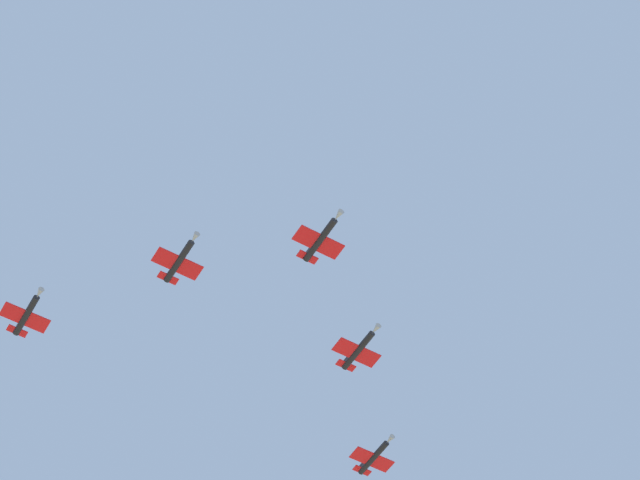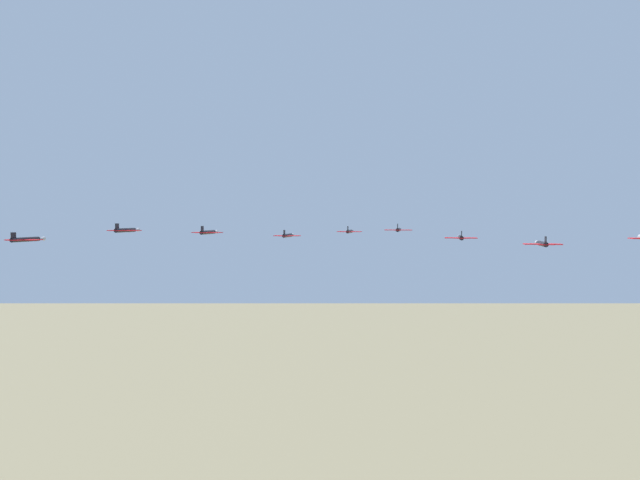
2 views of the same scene
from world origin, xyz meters
name	(u,v)px [view 2 (image 2 of 2)]	position (x,y,z in m)	size (l,w,h in m)	color
jet_lead	(350,231)	(17.45, 10.85, 147.84)	(11.06, 8.09, 2.30)	black
jet_port_inner	(288,235)	(0.28, 25.93, 146.91)	(11.06, 8.09, 2.30)	black
jet_starboard_inner	(398,230)	(3.48, -7.23, 148.78)	(11.06, 8.09, 2.30)	black
jet_port_outer	(208,232)	(-22.69, 40.45, 148.34)	(11.06, 8.09, 2.30)	black
jet_starboard_outer	(461,238)	(-16.29, -25.88, 147.35)	(11.06, 8.09, 2.30)	black
jet_center_rear	(126,230)	(-37.63, 55.75, 149.11)	(11.06, 8.09, 2.30)	black
jet_port_trail	(542,244)	(-28.04, -43.75, 146.58)	(11.06, 8.09, 2.30)	black
jet_starboard_trail	(26,239)	(-54.33, 70.87, 147.20)	(11.06, 8.09, 2.30)	black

